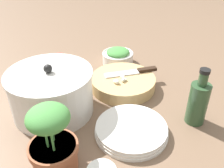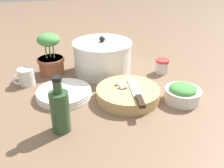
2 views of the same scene
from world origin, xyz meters
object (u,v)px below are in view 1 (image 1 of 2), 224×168
object	(u,v)px
herb_bowl	(118,56)
spice_jar	(60,63)
potted_herb	(53,144)
plate_stack	(131,130)
chef_knife	(134,72)
oil_bottle	(198,102)
cutting_board	(123,83)
stock_pot	(52,92)
garlic_cloves	(121,80)

from	to	relation	value
herb_bowl	spice_jar	world-z (taller)	herb_bowl
spice_jar	herb_bowl	bearing A→B (deg)	-96.49
potted_herb	herb_bowl	bearing A→B (deg)	-37.97
herb_bowl	plate_stack	xyz separation A→B (m)	(-0.45, 0.14, -0.02)
chef_knife	oil_bottle	distance (m)	0.30
chef_knife	spice_jar	xyz separation A→B (m)	(0.22, 0.26, -0.02)
herb_bowl	oil_bottle	size ratio (longest dim) A/B	0.74
spice_jar	oil_bottle	distance (m)	0.61
herb_bowl	plate_stack	world-z (taller)	herb_bowl
cutting_board	oil_bottle	size ratio (longest dim) A/B	1.30
plate_stack	potted_herb	distance (m)	0.25
chef_knife	oil_bottle	world-z (taller)	oil_bottle
cutting_board	spice_jar	xyz separation A→B (m)	(0.23, 0.20, 0.01)
stock_pot	oil_bottle	bearing A→B (deg)	-118.17
chef_knife	herb_bowl	world-z (taller)	herb_bowl
herb_bowl	cutting_board	bearing A→B (deg)	162.71
oil_bottle	stock_pot	size ratio (longest dim) A/B	0.69
garlic_cloves	stock_pot	xyz separation A→B (m)	(-0.02, 0.26, 0.02)
chef_knife	herb_bowl	size ratio (longest dim) A/B	1.50
garlic_cloves	herb_bowl	world-z (taller)	herb_bowl
spice_jar	potted_herb	size ratio (longest dim) A/B	0.35
herb_bowl	plate_stack	distance (m)	0.48
herb_bowl	spice_jar	distance (m)	0.27
garlic_cloves	oil_bottle	distance (m)	0.30
potted_herb	stock_pot	bearing A→B (deg)	-9.23
chef_knife	garlic_cloves	distance (m)	0.09
cutting_board	oil_bottle	distance (m)	0.31
plate_stack	stock_pot	bearing A→B (deg)	44.82
chef_knife	plate_stack	distance (m)	0.30
cutting_board	plate_stack	world-z (taller)	cutting_board
spice_jar	oil_bottle	size ratio (longest dim) A/B	0.35
spice_jar	plate_stack	size ratio (longest dim) A/B	0.30
plate_stack	potted_herb	xyz separation A→B (m)	(-0.04, 0.24, 0.07)
chef_knife	garlic_cloves	bearing A→B (deg)	125.22
cutting_board	garlic_cloves	xyz separation A→B (m)	(-0.02, 0.02, 0.03)
chef_knife	plate_stack	bearing A→B (deg)	159.72
oil_bottle	potted_herb	world-z (taller)	potted_herb
cutting_board	potted_herb	bearing A→B (deg)	131.95
garlic_cloves	plate_stack	distance (m)	0.24
plate_stack	oil_bottle	xyz separation A→B (m)	(-0.02, -0.22, 0.06)
oil_bottle	potted_herb	xyz separation A→B (m)	(-0.02, 0.46, 0.01)
cutting_board	spice_jar	bearing A→B (deg)	40.81
cutting_board	stock_pot	xyz separation A→B (m)	(-0.05, 0.28, 0.05)
herb_bowl	stock_pot	bearing A→B (deg)	125.84
chef_knife	potted_herb	bearing A→B (deg)	136.08
herb_bowl	potted_herb	world-z (taller)	potted_herb
plate_stack	potted_herb	bearing A→B (deg)	99.75
plate_stack	herb_bowl	bearing A→B (deg)	-17.70
herb_bowl	oil_bottle	xyz separation A→B (m)	(-0.47, -0.07, 0.04)
cutting_board	spice_jar	size ratio (longest dim) A/B	3.66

